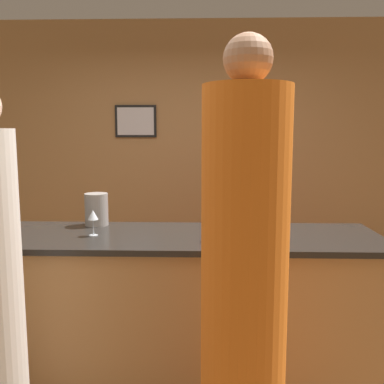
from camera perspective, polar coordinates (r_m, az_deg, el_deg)
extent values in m
cube|color=#A37547|center=(4.65, -1.14, 5.08)|extent=(8.00, 0.06, 2.80)
cube|color=black|center=(4.66, -7.52, 9.33)|extent=(0.44, 0.02, 0.34)
cube|color=silver|center=(4.64, -7.54, 9.34)|extent=(0.39, 0.00, 0.29)
cube|color=#B27F4C|center=(2.80, -3.33, -16.11)|extent=(2.56, 0.67, 0.97)
cube|color=black|center=(2.64, -3.42, -6.05)|extent=(2.62, 0.73, 0.03)
cylinder|color=maroon|center=(3.50, 4.17, -4.18)|extent=(0.35, 0.35, 1.79)
sphere|color=#A37556|center=(3.43, 4.34, 12.49)|extent=(0.22, 0.22, 0.22)
cylinder|color=orange|center=(1.86, 6.92, -14.95)|extent=(0.36, 0.36, 1.81)
sphere|color=#A37556|center=(1.74, 7.49, 17.23)|extent=(0.20, 0.20, 0.20)
cylinder|color=black|center=(2.40, 10.03, -4.26)|extent=(0.07, 0.07, 0.23)
cylinder|color=black|center=(2.38, 10.12, -0.64)|extent=(0.03, 0.03, 0.07)
cylinder|color=#9E9993|center=(2.95, -12.62, -2.27)|extent=(0.16, 0.16, 0.22)
cylinder|color=silver|center=(2.47, 3.23, -6.51)|extent=(0.05, 0.05, 0.00)
cylinder|color=silver|center=(2.46, 3.24, -5.33)|extent=(0.01, 0.01, 0.10)
cone|color=silver|center=(2.45, 3.25, -3.57)|extent=(0.07, 0.07, 0.06)
cylinder|color=silver|center=(2.67, -12.99, -5.65)|extent=(0.05, 0.05, 0.00)
cylinder|color=silver|center=(2.65, -13.02, -4.60)|extent=(0.01, 0.01, 0.09)
cone|color=silver|center=(2.64, -13.07, -2.96)|extent=(0.06, 0.06, 0.06)
cylinder|color=silver|center=(2.61, 10.25, -5.86)|extent=(0.05, 0.05, 0.00)
cylinder|color=silver|center=(2.60, 10.27, -4.94)|extent=(0.01, 0.01, 0.08)
cone|color=silver|center=(2.59, 10.31, -3.35)|extent=(0.06, 0.06, 0.07)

